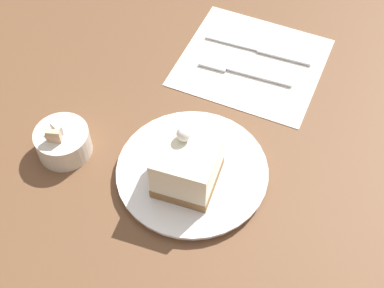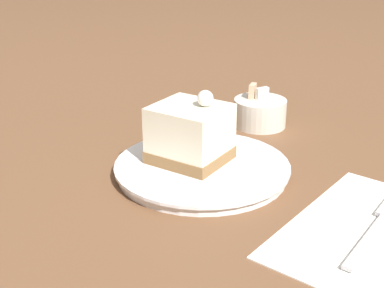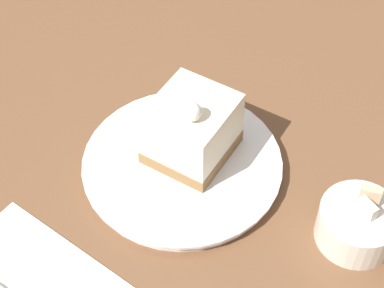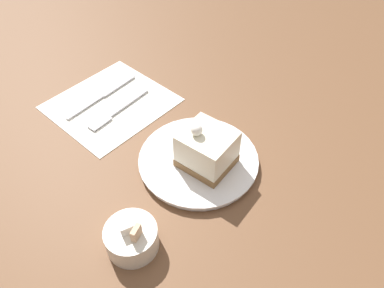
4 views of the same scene
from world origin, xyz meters
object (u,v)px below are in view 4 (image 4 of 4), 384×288
Objects in this scene: fork at (115,112)px; sugar_bowl at (134,240)px; cake_slice at (207,149)px; knife at (108,92)px; plate at (198,160)px.

sugar_bowl is at bearing 142.77° from fork.
cake_slice is 0.49× the size of knife.
cake_slice reaches higher than knife.
cake_slice is 0.31m from knife.
sugar_bowl is at bearing 91.25° from cake_slice.
fork is 0.32m from sugar_bowl.
cake_slice is at bearing -179.18° from plate.
knife is (0.28, -0.03, -0.00)m from plate.
fork is (0.22, 0.01, -0.00)m from plate.
fork is at bearing -35.96° from sugar_bowl.
cake_slice is at bearing -179.38° from fork.
plate is 0.20m from sugar_bowl.
sugar_bowl is (-0.02, 0.19, -0.03)m from cake_slice.
cake_slice reaches higher than plate.
plate is at bearing 173.25° from knife.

